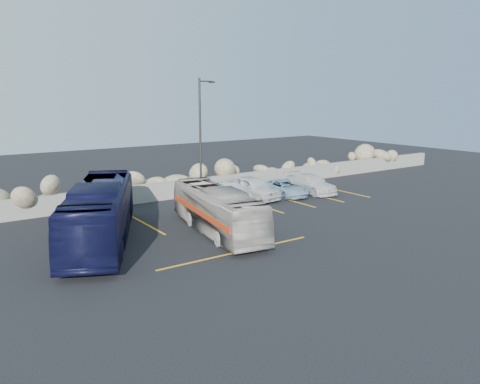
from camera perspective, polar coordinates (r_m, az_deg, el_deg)
ground at (r=21.63m, az=2.22°, el=-6.99°), size 90.00×90.00×0.00m
seawall at (r=31.57m, az=-10.95°, el=-0.09°), size 60.00×0.40×1.20m
riprap_pile at (r=32.52m, az=-11.86°, el=1.47°), size 54.00×2.80×2.60m
parking_lines at (r=28.59m, az=2.97°, el=-2.34°), size 18.16×9.36×0.01m
lamppost at (r=29.96m, az=-4.77°, el=6.61°), size 1.14×0.18×8.00m
vintage_bus at (r=23.97m, az=-2.79°, el=-2.20°), size 3.32×8.67×2.36m
tour_coach at (r=23.24m, az=-16.68°, el=-2.44°), size 6.62×10.46×2.90m
car_a at (r=31.91m, az=1.51°, el=0.56°), size 2.18×4.65×1.54m
car_b at (r=30.68m, az=-1.30°, el=-0.13°), size 1.68×4.01×1.29m
car_c at (r=34.29m, az=8.61°, el=1.01°), size 2.08×4.59×1.31m
car_d at (r=32.99m, az=5.55°, el=0.49°), size 2.17×4.12×1.11m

